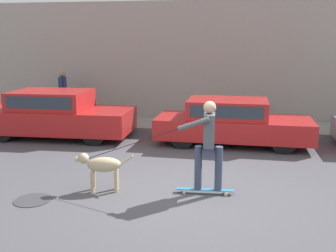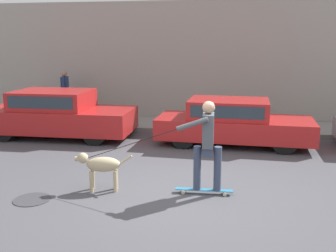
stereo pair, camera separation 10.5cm
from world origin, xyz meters
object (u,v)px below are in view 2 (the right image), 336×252
at_px(parked_car_1, 233,123).
at_px(pedestrian_with_bag, 65,92).
at_px(skateboarder, 207,142).
at_px(dog, 101,165).
at_px(parked_car_0, 58,115).

bearing_deg(parked_car_1, pedestrian_with_bag, 160.48).
height_order(skateboarder, pedestrian_with_bag, pedestrian_with_bag).
distance_m(dog, skateboarder, 2.06).
height_order(parked_car_1, pedestrian_with_bag, pedestrian_with_bag).
height_order(dog, skateboarder, skateboarder).
distance_m(parked_car_1, skateboarder, 3.85).
xyz_separation_m(parked_car_1, dog, (-2.41, -3.98, -0.11)).
relative_size(skateboarder, pedestrian_with_bag, 1.70).
bearing_deg(pedestrian_with_bag, dog, -72.97).
bearing_deg(skateboarder, dog, 2.29).
distance_m(parked_car_0, parked_car_1, 5.15).
xyz_separation_m(dog, skateboarder, (1.99, 0.17, 0.51)).
xyz_separation_m(parked_car_0, skateboarder, (4.74, -3.81, 0.34)).
height_order(parked_car_0, skateboarder, skateboarder).
xyz_separation_m(dog, pedestrian_with_bag, (-3.56, 6.33, 0.55)).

